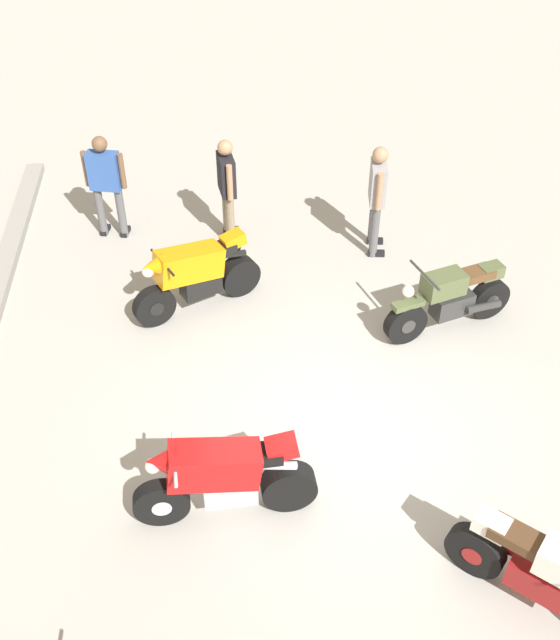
# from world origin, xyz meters

# --- Properties ---
(ground_plane) EXTENTS (40.00, 40.00, 0.00)m
(ground_plane) POSITION_xyz_m (0.00, 0.00, 0.00)
(ground_plane) COLOR #ADAAA3
(motorcycle_olive_vintage) EXTENTS (0.86, 1.91, 1.07)m
(motorcycle_olive_vintage) POSITION_xyz_m (1.82, -1.78, 0.49)
(motorcycle_olive_vintage) COLOR black
(motorcycle_olive_vintage) RESTS_ON ground
(motorcycle_orange_sportbike) EXTENTS (1.06, 1.83, 1.14)m
(motorcycle_orange_sportbike) POSITION_xyz_m (2.62, 1.66, 0.59)
(motorcycle_orange_sportbike) COLOR black
(motorcycle_orange_sportbike) RESTS_ON ground
(motorcycle_red_sportbike) EXTENTS (0.70, 1.96, 1.14)m
(motorcycle_red_sportbike) POSITION_xyz_m (-0.95, 1.43, 0.59)
(motorcycle_red_sportbike) COLOR black
(motorcycle_red_sportbike) RESTS_ON ground
(motorcycle_cream_vintage) EXTENTS (1.42, 1.56, 1.07)m
(motorcycle_cream_vintage) POSITION_xyz_m (-2.32, -1.50, 0.49)
(motorcycle_cream_vintage) COLOR black
(motorcycle_cream_vintage) RESTS_ON ground
(person_in_black_shirt) EXTENTS (0.67, 0.36, 1.73)m
(person_in_black_shirt) POSITION_xyz_m (4.36, 1.12, 1.00)
(person_in_black_shirt) COLOR gray
(person_in_black_shirt) RESTS_ON ground
(person_in_gray_shirt) EXTENTS (0.68, 0.36, 1.78)m
(person_in_gray_shirt) POSITION_xyz_m (3.83, -1.12, 1.03)
(person_in_gray_shirt) COLOR #59595B
(person_in_gray_shirt) RESTS_ON ground
(person_in_blue_shirt) EXTENTS (0.40, 0.67, 1.74)m
(person_in_blue_shirt) POSITION_xyz_m (4.66, 3.00, 1.00)
(person_in_blue_shirt) COLOR #59595B
(person_in_blue_shirt) RESTS_ON ground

